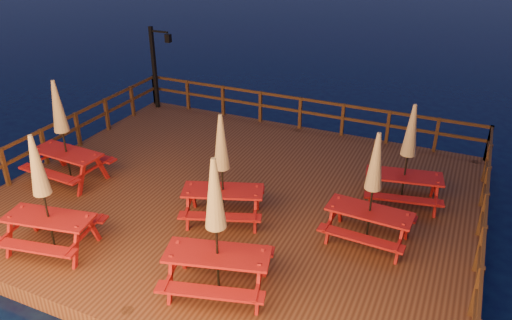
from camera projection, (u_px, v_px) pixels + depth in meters
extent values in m
plane|color=black|center=(237.00, 208.00, 13.23)|extent=(500.00, 500.00, 0.00)
cube|color=#4B2718|center=(237.00, 201.00, 13.14)|extent=(12.00, 10.00, 0.40)
cylinder|color=#3B2813|center=(159.00, 123.00, 19.16)|extent=(0.24, 0.24, 1.40)
cylinder|color=#3B2813|center=(296.00, 149.00, 17.10)|extent=(0.24, 0.24, 1.40)
cylinder|color=#3B2813|center=(471.00, 182.00, 15.05)|extent=(0.24, 0.24, 1.40)
cube|color=#3B2813|center=(301.00, 99.00, 16.51)|extent=(11.70, 0.06, 0.09)
cube|color=#3B2813|center=(300.00, 111.00, 16.71)|extent=(11.70, 0.06, 0.09)
cube|color=#3B2813|center=(181.00, 94.00, 18.45)|extent=(0.10, 0.10, 1.10)
cube|color=#3B2813|center=(300.00, 113.00, 16.74)|extent=(0.10, 0.10, 1.10)
cube|color=#3B2813|center=(447.00, 136.00, 15.02)|extent=(0.10, 0.10, 1.10)
cube|color=#3B2813|center=(58.00, 122.00, 14.72)|extent=(0.06, 9.70, 0.09)
cube|color=#3B2813|center=(61.00, 136.00, 14.92)|extent=(0.06, 9.70, 0.09)
cube|color=#3B2813|center=(61.00, 138.00, 14.94)|extent=(0.10, 0.10, 1.10)
cube|color=#3B2813|center=(139.00, 97.00, 18.10)|extent=(0.10, 0.10, 1.10)
cube|color=#3B2813|center=(486.00, 211.00, 10.42)|extent=(0.06, 9.70, 0.09)
cube|color=#3B2813|center=(482.00, 228.00, 10.63)|extent=(0.06, 9.70, 0.09)
cube|color=#3B2813|center=(481.00, 231.00, 10.65)|extent=(0.10, 0.10, 1.10)
cube|color=#3B2813|center=(487.00, 157.00, 13.80)|extent=(0.10, 0.10, 1.10)
cube|color=black|center=(154.00, 68.00, 18.10)|extent=(0.12, 0.12, 3.00)
cube|color=black|center=(159.00, 32.00, 17.36)|extent=(0.70, 0.06, 0.06)
cube|color=black|center=(168.00, 38.00, 17.32)|extent=(0.18, 0.18, 0.28)
sphere|color=#FFBE66|center=(168.00, 38.00, 17.32)|extent=(0.14, 0.14, 0.14)
cube|color=maroon|center=(217.00, 254.00, 9.46)|extent=(2.15, 1.29, 0.06)
cube|color=maroon|center=(225.00, 247.00, 10.20)|extent=(2.03, 0.84, 0.06)
cube|color=maroon|center=(210.00, 292.00, 9.02)|extent=(2.03, 0.84, 0.06)
cube|color=maroon|center=(182.00, 256.00, 10.09)|extent=(0.09, 0.13, 0.84)
cube|color=maroon|center=(170.00, 280.00, 9.44)|extent=(0.09, 0.13, 0.84)
cube|color=maroon|center=(264.00, 264.00, 9.86)|extent=(0.09, 0.13, 0.84)
cube|color=maroon|center=(258.00, 289.00, 9.20)|extent=(0.09, 0.13, 0.84)
cylinder|color=black|center=(216.00, 230.00, 9.20)|extent=(0.05, 0.05, 2.80)
cone|color=tan|center=(215.00, 194.00, 8.85)|extent=(0.40, 0.40, 1.40)
sphere|color=black|center=(213.00, 161.00, 8.55)|extent=(0.08, 0.08, 0.08)
cube|color=maroon|center=(223.00, 191.00, 11.69)|extent=(2.03, 1.35, 0.05)
cube|color=maroon|center=(226.00, 189.00, 12.39)|extent=(1.87, 0.93, 0.05)
cube|color=maroon|center=(220.00, 217.00, 11.27)|extent=(1.87, 0.93, 0.05)
cube|color=maroon|center=(193.00, 196.00, 12.22)|extent=(0.10, 0.12, 0.79)
cube|color=maroon|center=(188.00, 212.00, 11.60)|extent=(0.10, 0.12, 0.79)
cube|color=maroon|center=(257.00, 198.00, 12.12)|extent=(0.10, 0.12, 0.79)
cube|color=maroon|center=(255.00, 214.00, 11.51)|extent=(0.10, 0.12, 0.79)
cylinder|color=black|center=(222.00, 171.00, 11.45)|extent=(0.05, 0.05, 2.62)
cone|color=tan|center=(221.00, 142.00, 11.11)|extent=(0.38, 0.38, 1.31)
sphere|color=black|center=(220.00, 116.00, 10.84)|extent=(0.07, 0.07, 0.07)
cube|color=maroon|center=(48.00, 218.00, 10.65)|extent=(2.01, 1.09, 0.05)
cube|color=maroon|center=(68.00, 214.00, 11.35)|extent=(1.93, 0.65, 0.05)
cube|color=maroon|center=(33.00, 247.00, 10.25)|extent=(1.93, 0.65, 0.05)
cube|color=maroon|center=(30.00, 220.00, 11.30)|extent=(0.08, 0.12, 0.79)
cube|color=maroon|center=(10.00, 237.00, 10.69)|extent=(0.08, 0.12, 0.79)
cube|color=maroon|center=(93.00, 229.00, 10.97)|extent=(0.08, 0.12, 0.79)
cube|color=maroon|center=(76.00, 248.00, 10.36)|extent=(0.08, 0.12, 0.79)
cylinder|color=black|center=(44.00, 196.00, 10.41)|extent=(0.05, 0.05, 2.65)
cone|color=tan|center=(37.00, 165.00, 10.08)|extent=(0.38, 0.38, 1.32)
sphere|color=black|center=(30.00, 137.00, 9.80)|extent=(0.07, 0.07, 0.07)
cube|color=maroon|center=(404.00, 176.00, 12.36)|extent=(1.96, 1.07, 0.05)
cube|color=maroon|center=(402.00, 175.00, 13.04)|extent=(1.88, 0.64, 0.05)
cube|color=maroon|center=(403.00, 199.00, 11.96)|extent=(1.88, 0.64, 0.05)
cube|color=maroon|center=(371.00, 179.00, 12.99)|extent=(0.08, 0.11, 0.77)
cube|color=maroon|center=(371.00, 192.00, 12.40)|extent=(0.08, 0.11, 0.77)
cube|color=maroon|center=(433.00, 186.00, 12.67)|extent=(0.08, 0.11, 0.77)
cube|color=maroon|center=(436.00, 200.00, 12.08)|extent=(0.08, 0.11, 0.77)
cylinder|color=black|center=(407.00, 157.00, 12.12)|extent=(0.05, 0.05, 2.58)
cone|color=tan|center=(411.00, 130.00, 11.80)|extent=(0.37, 0.37, 1.29)
sphere|color=black|center=(415.00, 106.00, 11.53)|extent=(0.07, 0.07, 0.07)
cube|color=maroon|center=(370.00, 212.00, 10.90)|extent=(1.89, 0.82, 0.05)
cube|color=maroon|center=(376.00, 210.00, 11.54)|extent=(1.87, 0.38, 0.05)
cube|color=maroon|center=(360.00, 238.00, 10.55)|extent=(1.87, 0.38, 0.05)
cube|color=maroon|center=(340.00, 210.00, 11.66)|extent=(0.07, 0.11, 0.78)
cube|color=maroon|center=(330.00, 225.00, 11.12)|extent=(0.07, 0.11, 0.78)
cube|color=maroon|center=(407.00, 228.00, 11.03)|extent=(0.07, 0.11, 0.78)
cube|color=maroon|center=(399.00, 244.00, 10.49)|extent=(0.07, 0.11, 0.78)
cylinder|color=black|center=(372.00, 191.00, 10.67)|extent=(0.05, 0.05, 2.58)
cone|color=tan|center=(376.00, 161.00, 10.34)|extent=(0.37, 0.37, 1.29)
sphere|color=black|center=(379.00, 135.00, 10.07)|extent=(0.07, 0.07, 0.07)
cube|color=maroon|center=(66.00, 153.00, 13.40)|extent=(2.03, 0.89, 0.06)
cube|color=maroon|center=(86.00, 154.00, 14.07)|extent=(2.01, 0.43, 0.06)
cube|color=maroon|center=(49.00, 174.00, 13.02)|extent=(2.01, 0.43, 0.06)
cube|color=maroon|center=(58.00, 155.00, 14.22)|extent=(0.07, 0.11, 0.83)
cube|color=maroon|center=(37.00, 165.00, 13.64)|extent=(0.07, 0.11, 0.83)
cube|color=maroon|center=(102.00, 167.00, 13.53)|extent=(0.07, 0.11, 0.83)
cube|color=maroon|center=(82.00, 179.00, 12.95)|extent=(0.07, 0.11, 0.83)
cylinder|color=black|center=(63.00, 134.00, 13.15)|extent=(0.05, 0.05, 2.77)
cone|color=tan|center=(58.00, 106.00, 12.80)|extent=(0.40, 0.40, 1.38)
sphere|color=black|center=(53.00, 82.00, 12.50)|extent=(0.08, 0.08, 0.08)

